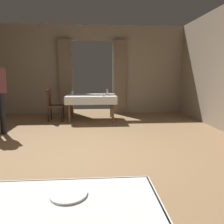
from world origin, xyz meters
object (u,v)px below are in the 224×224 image
dining_table_mid (91,98)px  glass_mid_d (103,95)px  plate_near_b (68,194)px  plate_mid_b (88,94)px  flower_vase_mid (107,92)px  glass_mid_c (72,93)px  chair_mid_left (53,103)px

dining_table_mid → glass_mid_d: bearing=-42.4°
plate_near_b → plate_mid_b: (-0.09, 5.73, 0.00)m
flower_vase_mid → glass_mid_d: 0.27m
glass_mid_c → glass_mid_d: (0.91, -0.47, -0.02)m
chair_mid_left → glass_mid_d: 1.51m
dining_table_mid → plate_mid_b: (-0.11, 0.17, 0.09)m
chair_mid_left → glass_mid_d: (1.46, -0.26, 0.28)m
chair_mid_left → plate_near_b: size_ratio=4.68×
glass_mid_c → plate_near_b: bearing=-84.5°
plate_mid_b → glass_mid_d: glass_mid_d is taller
plate_near_b → glass_mid_c: 5.74m
chair_mid_left → flower_vase_mid: flower_vase_mid is taller
flower_vase_mid → plate_mid_b: (-0.59, 0.26, -0.10)m
plate_near_b → dining_table_mid: bearing=89.8°
plate_mid_b → dining_table_mid: bearing=-57.6°
dining_table_mid → plate_near_b: bearing=-90.2°
chair_mid_left → plate_mid_b: chair_mid_left is taller
plate_near_b → glass_mid_d: 5.26m
dining_table_mid → glass_mid_d: size_ratio=17.67×
plate_near_b → glass_mid_d: size_ratio=2.39×
dining_table_mid → glass_mid_c: size_ratio=12.82×
dining_table_mid → chair_mid_left: (-1.12, -0.05, -0.16)m
chair_mid_left → flower_vase_mid: 1.63m
plate_mid_b → glass_mid_c: glass_mid_c is taller
flower_vase_mid → chair_mid_left: bearing=178.7°
glass_mid_c → dining_table_mid: bearing=-15.4°
glass_mid_c → plate_mid_b: bearing=1.6°
dining_table_mid → glass_mid_c: glass_mid_c is taller
flower_vase_mid → glass_mid_c: 1.08m
chair_mid_left → glass_mid_c: bearing=20.8°
chair_mid_left → plate_mid_b: bearing=12.3°
chair_mid_left → plate_near_b: chair_mid_left is taller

